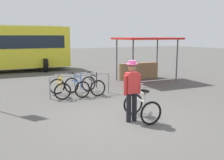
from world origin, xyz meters
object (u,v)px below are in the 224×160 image
(racked_bike_blue, at_px, (77,86))
(racked_bike_black, at_px, (93,85))
(racked_bike_yellow, at_px, (60,88))
(market_stall, at_px, (143,55))
(featured_bicycle, at_px, (140,104))
(person_with_featured_bike, at_px, (132,89))

(racked_bike_blue, relative_size, racked_bike_black, 1.00)
(racked_bike_yellow, distance_m, market_stall, 5.50)
(racked_bike_black, bearing_deg, featured_bicycle, -93.80)
(person_with_featured_bike, bearing_deg, racked_bike_black, 80.71)
(racked_bike_blue, relative_size, person_with_featured_bike, 0.66)
(market_stall, bearing_deg, person_with_featured_bike, -129.77)
(person_with_featured_bike, bearing_deg, market_stall, 50.23)
(racked_bike_black, xyz_separation_m, market_stall, (3.80, 1.61, 1.03))
(featured_bicycle, distance_m, person_with_featured_bike, 0.63)
(racked_bike_yellow, height_order, person_with_featured_bike, person_with_featured_bike)
(racked_bike_yellow, distance_m, racked_bike_blue, 0.70)
(racked_bike_blue, xyz_separation_m, person_with_featured_bike, (0.09, -3.75, 0.58))
(featured_bicycle, bearing_deg, market_stall, 52.14)
(racked_bike_yellow, height_order, featured_bicycle, same)
(racked_bike_yellow, distance_m, person_with_featured_bike, 3.94)
(racked_bike_blue, relative_size, market_stall, 0.34)
(racked_bike_blue, distance_m, racked_bike_black, 0.70)
(racked_bike_blue, xyz_separation_m, racked_bike_black, (0.70, -0.06, 0.00))
(racked_bike_blue, xyz_separation_m, featured_bicycle, (0.46, -3.65, 0.08))
(market_stall, bearing_deg, featured_bicycle, -127.86)
(racked_bike_blue, distance_m, market_stall, 4.87)
(featured_bicycle, relative_size, market_stall, 0.37)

